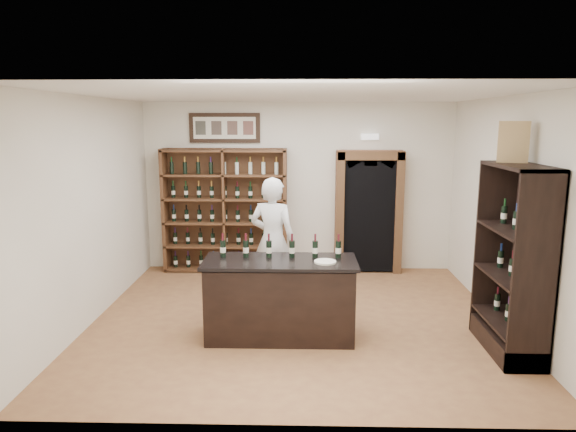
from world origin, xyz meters
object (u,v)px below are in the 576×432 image
object	(u,v)px
side_cabinet	(513,289)
wine_crate	(513,142)
shopkeeper	(273,241)
wine_shelf	(225,210)
tasting_counter	(280,299)
counter_bottle_0	(223,248)

from	to	relation	value
side_cabinet	wine_crate	xyz separation A→B (m)	(-0.02, 0.28, 1.68)
shopkeeper	side_cabinet	bearing A→B (deg)	169.71
wine_shelf	tasting_counter	world-z (taller)	wine_shelf
side_cabinet	wine_crate	world-z (taller)	wine_crate
tasting_counter	side_cabinet	bearing A→B (deg)	-6.28
tasting_counter	wine_crate	bearing A→B (deg)	-0.48
tasting_counter	wine_crate	world-z (taller)	wine_crate
counter_bottle_0	side_cabinet	xyz separation A→B (m)	(3.44, -0.44, -0.35)
counter_bottle_0	wine_shelf	bearing A→B (deg)	97.74
wine_shelf	side_cabinet	world-z (taller)	same
side_cabinet	wine_crate	distance (m)	1.71
wine_crate	tasting_counter	bearing A→B (deg)	-160.80
counter_bottle_0	shopkeeper	size ratio (longest dim) A/B	0.16
side_cabinet	shopkeeper	distance (m)	3.27
tasting_counter	side_cabinet	world-z (taller)	side_cabinet
shopkeeper	wine_crate	world-z (taller)	wine_crate
wine_shelf	shopkeeper	size ratio (longest dim) A/B	1.17
counter_bottle_0	shopkeeper	xyz separation A→B (m)	(0.56, 1.10, -0.17)
wine_shelf	wine_crate	distance (m)	5.00
wine_shelf	counter_bottle_0	size ratio (longest dim) A/B	7.33
counter_bottle_0	shopkeeper	distance (m)	1.25
wine_shelf	counter_bottle_0	world-z (taller)	wine_shelf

